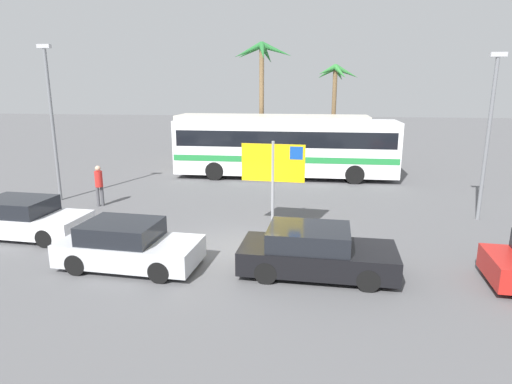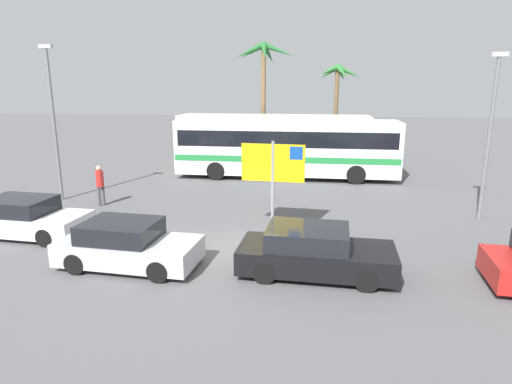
% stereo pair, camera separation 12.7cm
% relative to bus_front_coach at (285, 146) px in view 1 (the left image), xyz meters
% --- Properties ---
extents(ground, '(120.00, 120.00, 0.00)m').
position_rel_bus_front_coach_xyz_m(ground, '(-0.76, -11.46, -1.78)').
color(ground, '#565659').
extents(bus_front_coach, '(12.03, 2.70, 3.17)m').
position_rel_bus_front_coach_xyz_m(bus_front_coach, '(0.00, 0.00, 0.00)').
color(bus_front_coach, white).
rests_on(bus_front_coach, ground).
extents(bus_rear_coach, '(12.03, 2.70, 3.17)m').
position_rel_bus_front_coach_xyz_m(bus_rear_coach, '(-1.10, 3.81, 0.00)').
color(bus_rear_coach, silver).
rests_on(bus_rear_coach, ground).
extents(ferry_sign, '(2.20, 0.24, 3.20)m').
position_rel_bus_front_coach_xyz_m(ferry_sign, '(0.20, -9.29, 0.54)').
color(ferry_sign, gray).
rests_on(ferry_sign, ground).
extents(car_black, '(4.28, 2.03, 1.32)m').
position_rel_bus_front_coach_xyz_m(car_black, '(1.64, -12.76, -1.15)').
color(car_black, black).
rests_on(car_black, ground).
extents(car_white, '(4.25, 2.05, 1.32)m').
position_rel_bus_front_coach_xyz_m(car_white, '(-8.19, -10.94, -1.15)').
color(car_white, silver).
rests_on(car_white, ground).
extents(car_silver, '(4.04, 2.06, 1.32)m').
position_rel_bus_front_coach_xyz_m(car_silver, '(-3.62, -12.95, -1.15)').
color(car_silver, '#B7BABF').
rests_on(car_silver, ground).
extents(pedestrian_crossing_lot, '(0.32, 0.32, 1.75)m').
position_rel_bus_front_coach_xyz_m(pedestrian_crossing_lot, '(-7.44, -6.97, -0.75)').
color(pedestrian_crossing_lot, '#4C4C51').
rests_on(pedestrian_crossing_lot, ground).
extents(lamp_post_left_side, '(0.56, 0.20, 6.18)m').
position_rel_bus_front_coach_xyz_m(lamp_post_left_side, '(7.89, -6.96, 1.62)').
color(lamp_post_left_side, slate).
rests_on(lamp_post_left_side, ground).
extents(lamp_post_right_side, '(0.56, 0.20, 6.69)m').
position_rel_bus_front_coach_xyz_m(lamp_post_right_side, '(-9.71, -6.24, 1.88)').
color(lamp_post_right_side, slate).
rests_on(lamp_post_right_side, ground).
extents(palm_tree_seaside, '(4.00, 3.98, 7.82)m').
position_rel_bus_front_coach_xyz_m(palm_tree_seaside, '(-2.05, 6.01, 4.46)').
color(palm_tree_seaside, brown).
rests_on(palm_tree_seaside, ground).
extents(palm_tree_inland, '(3.12, 3.22, 6.50)m').
position_rel_bus_front_coach_xyz_m(palm_tree_inland, '(3.03, 9.15, 3.36)').
color(palm_tree_inland, brown).
rests_on(palm_tree_inland, ground).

